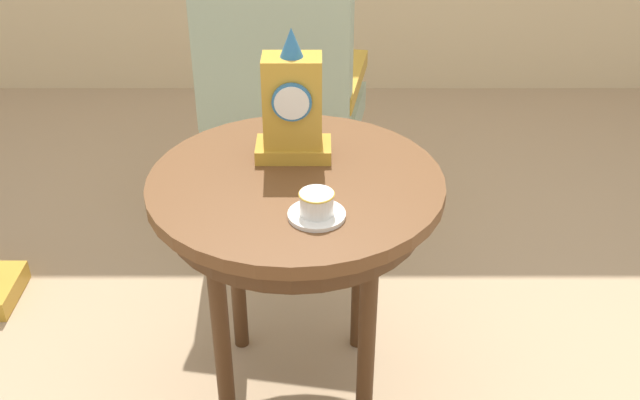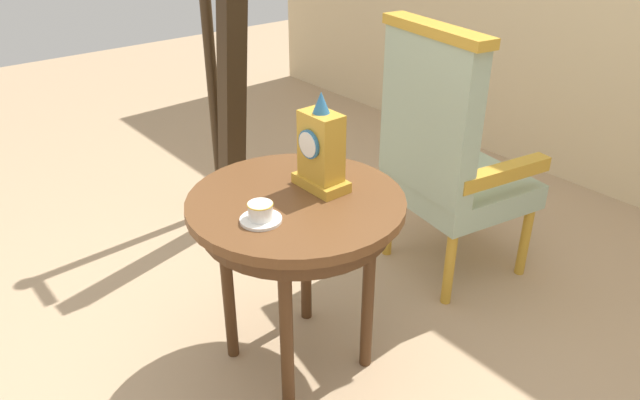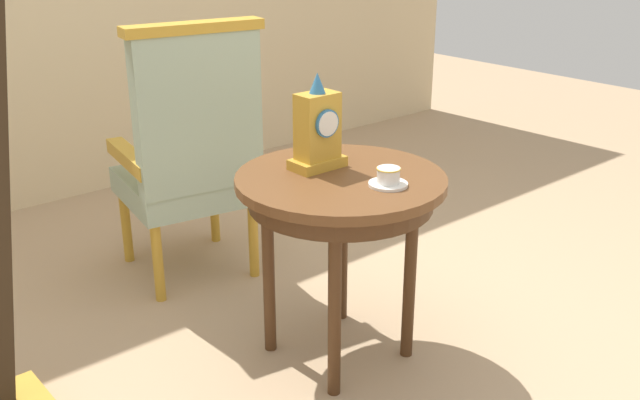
% 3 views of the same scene
% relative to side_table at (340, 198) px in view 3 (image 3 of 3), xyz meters
% --- Properties ---
extents(ground_plane, '(10.00, 10.00, 0.00)m').
position_rel_side_table_xyz_m(ground_plane, '(0.00, -0.01, -0.62)').
color(ground_plane, tan).
extents(side_table, '(0.72, 0.72, 0.70)m').
position_rel_side_table_xyz_m(side_table, '(0.00, 0.00, 0.00)').
color(side_table, brown).
rests_on(side_table, ground).
extents(teacup_left, '(0.13, 0.13, 0.06)m').
position_rel_side_table_xyz_m(teacup_left, '(0.06, -0.17, 0.11)').
color(teacup_left, white).
rests_on(teacup_left, side_table).
extents(mantel_clock, '(0.19, 0.11, 0.34)m').
position_rel_side_table_xyz_m(mantel_clock, '(-0.00, 0.11, 0.22)').
color(mantel_clock, gold).
rests_on(mantel_clock, side_table).
extents(armchair, '(0.62, 0.61, 1.14)m').
position_rel_side_table_xyz_m(armchair, '(-0.07, 0.86, -0.02)').
color(armchair, '#9EB299').
rests_on(armchair, ground).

